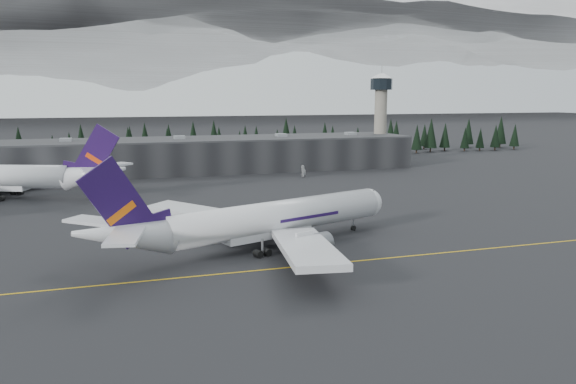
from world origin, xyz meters
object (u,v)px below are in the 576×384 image
object	(u,v)px
jet_main	(254,221)
gse_vehicle_b	(304,175)
terminal	(206,155)
gse_vehicle_a	(72,183)
control_tower	(381,108)
jet_parked	(1,177)

from	to	relation	value
jet_main	gse_vehicle_b	world-z (taller)	jet_main
terminal	jet_main	world-z (taller)	jet_main
terminal	gse_vehicle_a	distance (m)	52.33
terminal	jet_main	bearing A→B (deg)	-94.76
control_tower	terminal	bearing A→B (deg)	-177.71
terminal	jet_parked	size ratio (longest dim) A/B	2.31
control_tower	gse_vehicle_b	xyz separation A→B (m)	(-44.73, -30.05, -22.67)
control_tower	jet_parked	size ratio (longest dim) A/B	0.54
jet_parked	gse_vehicle_a	bearing A→B (deg)	-112.48
control_tower	jet_parked	distance (m)	147.25
jet_main	gse_vehicle_b	distance (m)	96.10
terminal	gse_vehicle_b	size ratio (longest dim) A/B	37.23
jet_parked	terminal	bearing A→B (deg)	-127.86
control_tower	gse_vehicle_a	distance (m)	126.86
terminal	jet_parked	bearing A→B (deg)	-148.13
control_tower	jet_parked	xyz separation A→B (m)	(-139.68, -43.21, -17.47)
jet_main	jet_parked	bearing A→B (deg)	107.42
control_tower	jet_parked	bearing A→B (deg)	-162.81
jet_parked	gse_vehicle_b	world-z (taller)	jet_parked
gse_vehicle_b	jet_parked	bearing A→B (deg)	-78.71
terminal	gse_vehicle_b	xyz separation A→B (m)	(30.27, -27.05, -5.57)
terminal	control_tower	distance (m)	76.98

